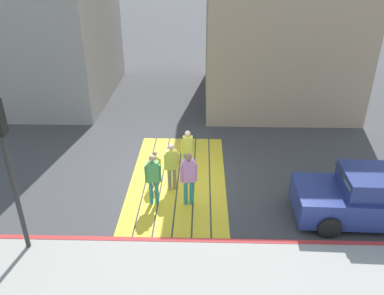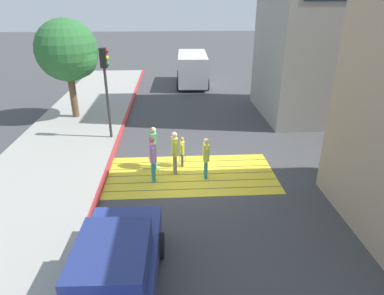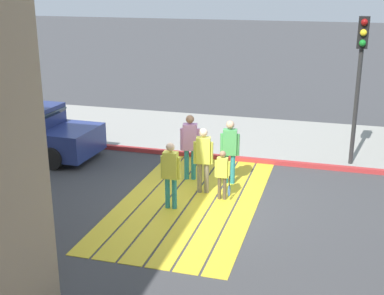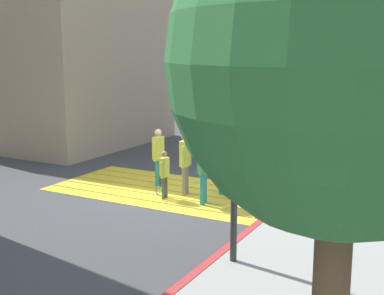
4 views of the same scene
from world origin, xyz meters
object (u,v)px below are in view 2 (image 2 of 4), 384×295
Objects in this scene: pedestrian_adult_side at (175,150)px; pedestrian_child_with_racket at (182,150)px; car_parked_near_curb at (115,273)px; pedestrian_adult_lead at (154,145)px; street_tree at (69,52)px; traffic_light_corner at (106,76)px; van_down_street at (192,68)px; pedestrian_adult_trailing at (153,156)px; pedestrian_teen_behind at (206,155)px.

pedestrian_adult_side is 0.70m from pedestrian_child_with_racket.
car_parked_near_curb is 6.43m from pedestrian_adult_lead.
pedestrian_adult_side is at bearing -117.72° from pedestrian_child_with_racket.
street_tree reaches higher than pedestrian_adult_side.
car_parked_near_curb is 9.89m from traffic_light_corner.
car_parked_near_curb is 6.68m from pedestrian_child_with_racket.
pedestrian_child_with_racket is (1.69, 6.46, -0.03)m from car_parked_near_curb.
pedestrian_child_with_racket is at bearing -95.20° from van_down_street.
pedestrian_adult_lead is 0.94m from pedestrian_adult_side.
car_parked_near_curb is 1.03× the size of traffic_light_corner.
van_down_street is 15.13m from pedestrian_adult_trailing.
pedestrian_child_with_racket is at bearing 128.52° from pedestrian_teen_behind.
street_tree is 9.01m from pedestrian_adult_trailing.
traffic_light_corner is at bearing -53.30° from street_tree.
pedestrian_teen_behind is (-0.42, -14.84, -0.33)m from van_down_street.
pedestrian_teen_behind is (1.94, 0.10, -0.10)m from pedestrian_adult_trailing.
pedestrian_adult_trailing reaches higher than car_parked_near_curb.
pedestrian_adult_trailing is at bearing -58.32° from street_tree.
pedestrian_adult_trailing is (-0.00, -1.08, 0.04)m from pedestrian_adult_lead.
pedestrian_adult_side reaches higher than pedestrian_child_with_racket.
pedestrian_adult_lead is (0.59, 6.40, 0.27)m from car_parked_near_curb.
car_parked_near_curb is at bearing -96.36° from pedestrian_adult_trailing.
traffic_light_corner reaches higher than pedestrian_adult_lead.
pedestrian_child_with_racket is (1.10, 1.15, -0.34)m from pedestrian_adult_trailing.
street_tree is (-3.94, 12.66, 2.90)m from car_parked_near_curb.
traffic_light_corner reaches higher than van_down_street.
pedestrian_adult_lead is (4.54, -6.27, -2.63)m from street_tree.
pedestrian_adult_lead is 1.06× the size of pedestrian_teen_behind.
van_down_street is 0.99× the size of street_tree.
pedestrian_adult_trailing reaches higher than pedestrian_adult_lead.
street_tree is at bearing 126.70° from traffic_light_corner.
traffic_light_corner is 3.36× the size of pedestrian_child_with_racket.
pedestrian_adult_lead reaches higher than car_parked_near_curb.
street_tree is at bearing 131.74° from pedestrian_teen_behind.
street_tree reaches higher than pedestrian_adult_lead.
traffic_light_corner reaches higher than pedestrian_adult_side.
pedestrian_adult_trailing is 1.06× the size of pedestrian_adult_side.
pedestrian_adult_side is at bearing 76.70° from car_parked_near_curb.
car_parked_near_curb is at bearing -115.03° from pedestrian_teen_behind.
van_down_street is 11.81m from traffic_light_corner.
pedestrian_teen_behind is (2.53, 5.41, 0.21)m from car_parked_near_curb.
pedestrian_adult_lead is at bearing 153.03° from pedestrian_teen_behind.
traffic_light_corner is 2.61× the size of pedestrian_teen_behind.
traffic_light_corner is at bearing 99.44° from car_parked_near_curb.
traffic_light_corner is 4.00m from street_tree.
car_parked_near_curb is 0.82× the size of street_tree.
pedestrian_adult_lead is 0.96× the size of pedestrian_adult_trailing.
pedestrian_adult_side is at bearing -96.18° from van_down_street.
street_tree is 3.14× the size of pedestrian_adult_side.
car_parked_near_curb reaches higher than pedestrian_child_with_racket.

